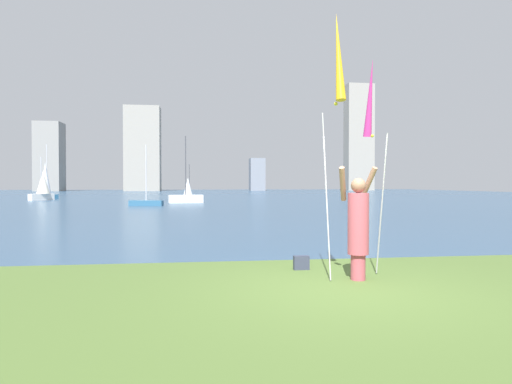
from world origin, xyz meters
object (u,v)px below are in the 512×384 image
(sailboat_3, at_px, (186,198))
(kite_flag_right, at_px, (370,102))
(kite_flag_left, at_px, (338,63))
(bag, at_px, (301,263))
(sailboat_0, at_px, (43,186))
(sailboat_1, at_px, (146,202))
(person, at_px, (358,224))
(sailboat_4, at_px, (188,189))
(sailboat_6, at_px, (45,180))

(sailboat_3, bearing_deg, kite_flag_right, -82.16)
(kite_flag_left, relative_size, sailboat_3, 0.76)
(bag, height_order, sailboat_0, sailboat_0)
(sailboat_1, bearing_deg, bag, -77.38)
(kite_flag_left, relative_size, sailboat_1, 0.96)
(kite_flag_left, bearing_deg, person, 40.51)
(person, relative_size, sailboat_3, 0.34)
(sailboat_0, bearing_deg, sailboat_4, 7.28)
(kite_flag_right, xyz_separation_m, sailboat_3, (-4.26, 30.95, -2.77))
(kite_flag_right, distance_m, sailboat_6, 46.59)
(kite_flag_right, distance_m, sailboat_0, 42.82)
(kite_flag_right, height_order, sailboat_4, kite_flag_right)
(bag, height_order, sailboat_4, sailboat_4)
(person, distance_m, sailboat_4, 41.29)
(bag, distance_m, sailboat_3, 30.82)
(sailboat_3, distance_m, sailboat_6, 19.05)
(sailboat_3, bearing_deg, sailboat_4, 89.85)
(kite_flag_left, distance_m, sailboat_3, 32.43)
(kite_flag_right, relative_size, sailboat_0, 0.92)
(sailboat_4, bearing_deg, sailboat_0, -172.72)
(sailboat_0, distance_m, sailboat_1, 16.79)
(bag, height_order, sailboat_1, sailboat_1)
(person, height_order, kite_flag_right, kite_flag_right)
(sailboat_3, height_order, sailboat_6, sailboat_6)
(person, bearing_deg, sailboat_4, 77.48)
(bag, xyz_separation_m, sailboat_6, (-18.21, 42.04, 1.87))
(sailboat_1, relative_size, sailboat_4, 1.23)
(person, height_order, kite_flag_left, kite_flag_left)
(person, xyz_separation_m, kite_flag_right, (0.51, 0.73, 2.23))
(sailboat_3, relative_size, sailboat_4, 1.56)
(sailboat_6, bearing_deg, sailboat_1, -52.26)
(kite_flag_left, relative_size, kite_flag_right, 1.11)
(kite_flag_left, relative_size, sailboat_4, 1.18)
(sailboat_6, bearing_deg, sailboat_0, -76.05)
(kite_flag_right, xyz_separation_m, sailboat_0, (-18.53, 38.56, -1.74))
(kite_flag_left, distance_m, kite_flag_right, 1.59)
(kite_flag_left, distance_m, sailboat_1, 28.35)
(sailboat_3, bearing_deg, bag, -84.41)
(kite_flag_right, bearing_deg, bag, 167.57)
(sailboat_3, bearing_deg, kite_flag_left, -84.22)
(kite_flag_right, height_order, bag, kite_flag_right)
(kite_flag_right, bearing_deg, sailboat_6, 114.70)
(person, distance_m, sailboat_6, 47.05)
(sailboat_0, distance_m, sailboat_6, 3.91)
(sailboat_0, bearing_deg, kite_flag_left, -66.20)
(person, relative_size, sailboat_4, 0.52)
(kite_flag_left, relative_size, sailboat_0, 1.02)
(kite_flag_right, relative_size, sailboat_3, 0.68)
(kite_flag_left, distance_m, sailboat_4, 41.75)
(kite_flag_right, xyz_separation_m, sailboat_1, (-7.09, 26.33, -2.92))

